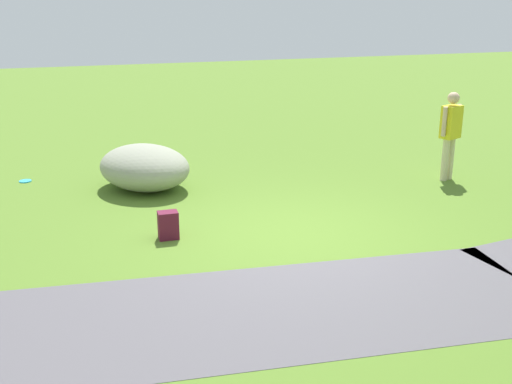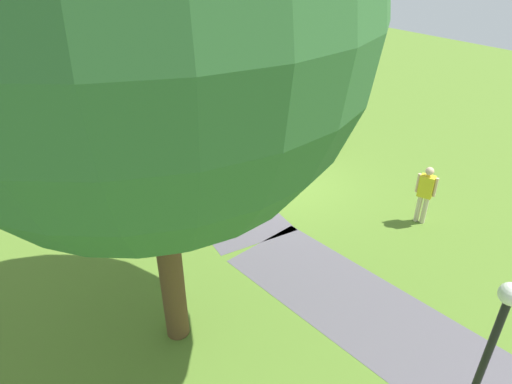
% 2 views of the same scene
% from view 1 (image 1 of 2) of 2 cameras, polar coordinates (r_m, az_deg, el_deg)
% --- Properties ---
extents(ground_plane, '(48.00, 48.00, 0.00)m').
position_cam_1_polar(ground_plane, '(8.96, 3.53, -4.00)').
color(ground_plane, '#557928').
extents(footpath_segment_mid, '(8.19, 3.05, 0.01)m').
position_cam_1_polar(footpath_segment_mid, '(6.81, -5.80, -11.39)').
color(footpath_segment_mid, '#575359').
rests_on(footpath_segment_mid, ground).
extents(lawn_boulder, '(2.11, 2.23, 0.79)m').
position_cam_1_polar(lawn_boulder, '(11.15, -10.18, 2.25)').
color(lawn_boulder, gray).
rests_on(lawn_boulder, ground).
extents(man_near_boulder, '(0.49, 0.36, 1.63)m').
position_cam_1_polar(man_near_boulder, '(11.94, 17.39, 5.45)').
color(man_near_boulder, beige).
rests_on(man_near_boulder, ground).
extents(backpack_by_boulder, '(0.33, 0.32, 0.40)m').
position_cam_1_polar(backpack_by_boulder, '(11.82, -12.01, 2.01)').
color(backpack_by_boulder, brown).
rests_on(backpack_by_boulder, ground).
extents(spare_backpack_on_lawn, '(0.29, 0.27, 0.40)m').
position_cam_1_polar(spare_backpack_on_lawn, '(8.87, -8.05, -3.05)').
color(spare_backpack_on_lawn, '#5B162D').
rests_on(spare_backpack_on_lawn, ground).
extents(frisbee_on_grass, '(0.22, 0.22, 0.02)m').
position_cam_1_polar(frisbee_on_grass, '(12.26, -20.38, 0.95)').
color(frisbee_on_grass, '#31AAD7').
rests_on(frisbee_on_grass, ground).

